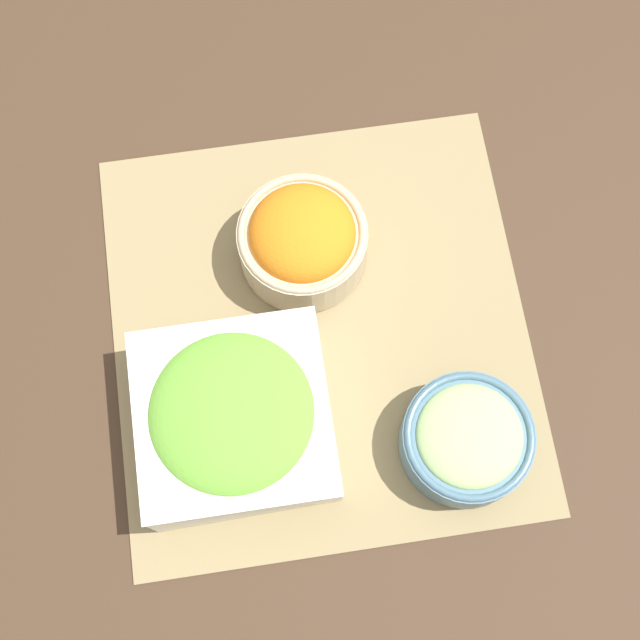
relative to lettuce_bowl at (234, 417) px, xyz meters
name	(u,v)px	position (x,y,z in m)	size (l,w,h in m)	color
ground_plane	(320,330)	(-0.09, 0.10, -0.05)	(3.00, 3.00, 0.00)	#422D1E
placemat	(320,329)	(-0.09, 0.10, -0.05)	(0.46, 0.43, 0.00)	#937F56
lettuce_bowl	(234,417)	(0.00, 0.00, 0.00)	(0.19, 0.19, 0.08)	white
carrot_bowl	(302,240)	(-0.18, 0.09, 0.00)	(0.14, 0.14, 0.08)	#C6B28E
cucumber_bowl	(467,439)	(0.05, 0.22, -0.01)	(0.13, 0.13, 0.06)	slate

